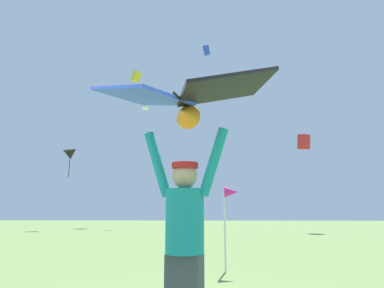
% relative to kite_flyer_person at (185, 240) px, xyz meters
% --- Properties ---
extents(kite_flyer_person, '(0.81, 0.41, 1.92)m').
position_rel_kite_flyer_person_xyz_m(kite_flyer_person, '(0.00, 0.00, 0.00)').
color(kite_flyer_person, '#424751').
rests_on(kite_flyer_person, ground).
extents(held_stunt_kite, '(1.71, 1.07, 0.40)m').
position_rel_kite_flyer_person_xyz_m(held_stunt_kite, '(-0.02, -0.07, 1.27)').
color(held_stunt_kite, black).
extents(distant_kite_yellow_mid_left, '(1.39, 1.09, 1.46)m').
position_rel_kite_flyer_person_xyz_m(distant_kite_yellow_mid_left, '(-8.49, 35.07, 15.72)').
color(distant_kite_yellow_mid_left, yellow).
extents(distant_kite_black_overhead_distant, '(1.08, 1.22, 2.37)m').
position_rel_kite_flyer_person_xyz_m(distant_kite_black_overhead_distant, '(-11.09, 24.07, 4.83)').
color(distant_kite_black_overhead_distant, black).
extents(distant_kite_white_high_left, '(0.74, 0.73, 0.23)m').
position_rel_kite_flyer_person_xyz_m(distant_kite_white_high_left, '(-6.11, 28.98, 10.02)').
color(distant_kite_white_high_left, white).
extents(distant_kite_red_far_center, '(0.96, 1.04, 1.15)m').
position_rel_kite_flyer_person_xyz_m(distant_kite_red_far_center, '(6.76, 22.33, 5.29)').
color(distant_kite_red_far_center, red).
extents(distant_kite_blue_low_right, '(0.83, 0.82, 1.21)m').
position_rel_kite_flyer_person_xyz_m(distant_kite_blue_low_right, '(-0.39, 34.23, 18.30)').
color(distant_kite_blue_low_right, blue).
extents(marker_flag, '(0.30, 0.24, 1.73)m').
position_rel_kite_flyer_person_xyz_m(marker_flag, '(0.60, 4.41, 0.56)').
color(marker_flag, silver).
rests_on(marker_flag, ground).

